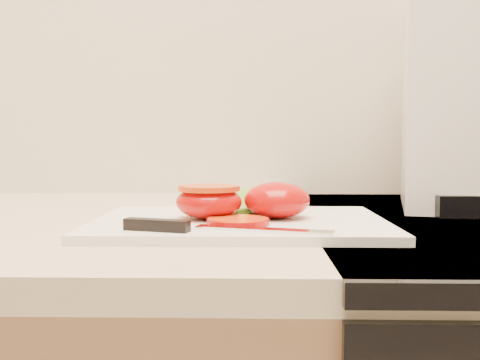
{
  "coord_description": "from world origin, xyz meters",
  "views": [
    {
      "loc": [
        0.1,
        0.96,
        1.03
      ],
      "look_at": [
        0.09,
        1.6,
        0.99
      ],
      "focal_mm": 40.0,
      "sensor_mm": 36.0,
      "label": 1
    }
  ],
  "objects": [
    {
      "name": "tomato_slice_0",
      "position": [
        0.09,
        1.55,
        0.94
      ],
      "size": [
        0.07,
        0.07,
        0.01
      ],
      "primitive_type": "cylinder",
      "color": "orange",
      "rests_on": "cutting_board"
    },
    {
      "name": "appliance",
      "position": [
        0.44,
        1.79,
        1.08
      ],
      "size": [
        0.25,
        0.29,
        0.3
      ],
      "primitive_type": "cube",
      "rotation": [
        0.0,
        0.0,
        -0.25
      ],
      "color": "white",
      "rests_on": "counter"
    },
    {
      "name": "tomato_half_cut",
      "position": [
        0.05,
        1.59,
        0.96
      ],
      "size": [
        0.08,
        0.08,
        0.04
      ],
      "color": "#B00503",
      "rests_on": "cutting_board"
    },
    {
      "name": "lettuce_leaf_0",
      "position": [
        0.07,
        1.66,
        0.95
      ],
      "size": [
        0.16,
        0.14,
        0.02
      ],
      "primitive_type": "ellipsoid",
      "rotation": [
        0.0,
        0.0,
        -0.5
      ],
      "color": "#74AE2E",
      "rests_on": "cutting_board"
    },
    {
      "name": "tomato_half_dome",
      "position": [
        0.13,
        1.6,
        0.96
      ],
      "size": [
        0.08,
        0.08,
        0.04
      ],
      "primitive_type": "ellipsoid",
      "color": "#B00503",
      "rests_on": "cutting_board"
    },
    {
      "name": "cutting_board",
      "position": [
        0.09,
        1.59,
        0.94
      ],
      "size": [
        0.34,
        0.25,
        0.01
      ],
      "primitive_type": "cube",
      "rotation": [
        0.0,
        0.0,
        0.0
      ],
      "color": "white",
      "rests_on": "counter"
    },
    {
      "name": "knife",
      "position": [
        0.05,
        1.5,
        0.94
      ],
      "size": [
        0.21,
        0.06,
        0.01
      ],
      "rotation": [
        0.0,
        0.0,
        -0.28
      ],
      "color": "silver",
      "rests_on": "cutting_board"
    }
  ]
}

